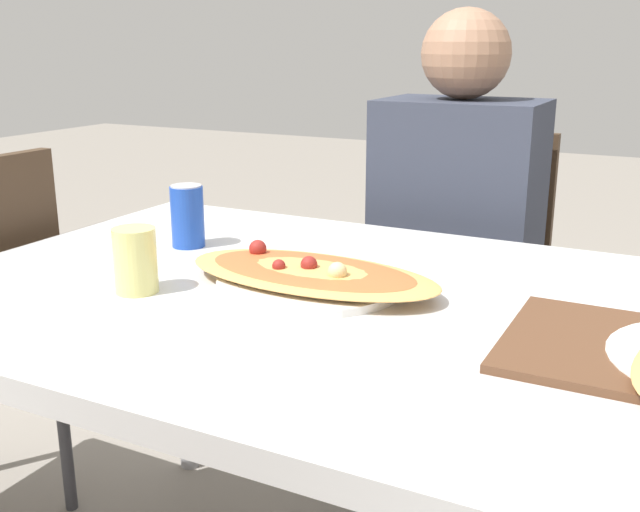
# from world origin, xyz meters

# --- Properties ---
(dining_table) EXTENTS (1.38, 0.93, 0.73)m
(dining_table) POSITION_xyz_m (0.00, 0.00, 0.66)
(dining_table) COLOR silver
(dining_table) RESTS_ON ground_plane
(chair_far_seated) EXTENTS (0.40, 0.40, 0.90)m
(chair_far_seated) POSITION_xyz_m (-0.00, 0.80, 0.52)
(chair_far_seated) COLOR #3F2D1E
(chair_far_seated) RESTS_ON ground_plane
(person_seated) EXTENTS (0.38, 0.28, 1.20)m
(person_seated) POSITION_xyz_m (-0.00, 0.68, 0.71)
(person_seated) COLOR #2D2D38
(person_seated) RESTS_ON ground_plane
(pizza_main) EXTENTS (0.46, 0.32, 0.06)m
(pizza_main) POSITION_xyz_m (-0.05, 0.02, 0.75)
(pizza_main) COLOR white
(pizza_main) RESTS_ON dining_table
(soda_can) EXTENTS (0.07, 0.07, 0.12)m
(soda_can) POSITION_xyz_m (-0.39, 0.13, 0.79)
(soda_can) COLOR #1E47B2
(soda_can) RESTS_ON dining_table
(drink_glass) EXTENTS (0.07, 0.07, 0.11)m
(drink_glass) POSITION_xyz_m (-0.29, -0.14, 0.78)
(drink_glass) COLOR #E0DB7F
(drink_glass) RESTS_ON dining_table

